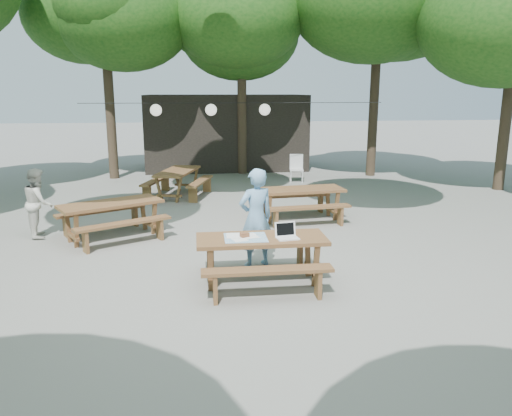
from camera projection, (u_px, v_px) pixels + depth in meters
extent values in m
plane|color=slate|center=(235.00, 250.00, 9.47)|extent=(80.00, 80.00, 0.00)
cube|color=black|center=(226.00, 132.00, 19.35)|extent=(6.00, 3.00, 2.80)
cube|color=brown|center=(261.00, 239.00, 7.68)|extent=(2.00, 0.80, 0.06)
cube|color=brown|center=(267.00, 270.00, 7.12)|extent=(1.90, 0.28, 0.05)
cube|color=brown|center=(256.00, 243.00, 8.37)|extent=(1.90, 0.28, 0.05)
cube|color=brown|center=(261.00, 262.00, 7.77)|extent=(1.70, 0.70, 0.69)
cube|color=brown|center=(111.00, 204.00, 10.08)|extent=(2.14, 1.66, 0.06)
cube|color=brown|center=(124.00, 223.00, 9.63)|extent=(1.80, 1.16, 0.05)
cube|color=brown|center=(101.00, 211.00, 10.66)|extent=(1.80, 1.16, 0.05)
cube|color=brown|center=(112.00, 222.00, 10.17)|extent=(1.83, 1.43, 0.69)
cube|color=brown|center=(300.00, 190.00, 11.51)|extent=(2.07, 1.00, 0.06)
cube|color=brown|center=(309.00, 207.00, 10.96)|extent=(1.92, 0.47, 0.05)
cube|color=brown|center=(292.00, 196.00, 12.19)|extent=(1.92, 0.47, 0.05)
cube|color=brown|center=(300.00, 206.00, 11.60)|extent=(1.76, 0.87, 0.69)
cube|color=brown|center=(178.00, 171.00, 14.13)|extent=(1.32, 2.14, 0.06)
cube|color=brown|center=(200.00, 181.00, 14.09)|extent=(0.79, 1.90, 0.05)
cube|color=brown|center=(156.00, 180.00, 14.29)|extent=(0.79, 1.90, 0.05)
cube|color=brown|center=(178.00, 184.00, 14.22)|extent=(1.14, 1.83, 0.69)
imported|color=#75A9D6|center=(256.00, 218.00, 8.45)|extent=(0.72, 0.58, 1.70)
imported|color=silver|center=(39.00, 203.00, 10.22)|extent=(0.69, 0.80, 1.42)
cube|color=silver|center=(297.00, 170.00, 16.47)|extent=(0.50, 0.50, 0.04)
cube|color=silver|center=(296.00, 161.00, 16.61)|extent=(0.44, 0.10, 0.48)
cube|color=silver|center=(296.00, 176.00, 16.52)|extent=(0.48, 0.48, 0.38)
cube|color=white|center=(288.00, 238.00, 7.59)|extent=(0.36, 0.28, 0.02)
cube|color=white|center=(285.00, 229.00, 7.68)|extent=(0.34, 0.11, 0.23)
cube|color=black|center=(285.00, 229.00, 7.67)|extent=(0.28, 0.09, 0.19)
cube|color=teal|center=(246.00, 238.00, 7.65)|extent=(0.66, 0.56, 0.01)
cube|color=white|center=(239.00, 239.00, 7.57)|extent=(0.28, 0.34, 0.00)
cube|color=white|center=(250.00, 236.00, 7.72)|extent=(0.26, 0.33, 0.00)
cube|color=white|center=(233.00, 236.00, 7.72)|extent=(0.23, 0.31, 0.00)
cube|color=brown|center=(245.00, 235.00, 7.66)|extent=(0.15, 0.13, 0.06)
cylinder|color=black|center=(235.00, 103.00, 14.73)|extent=(9.00, 0.02, 0.02)
sphere|color=white|center=(156.00, 110.00, 14.50)|extent=(0.34, 0.34, 0.34)
sphere|color=white|center=(211.00, 110.00, 14.69)|extent=(0.34, 0.34, 0.34)
sphere|color=white|center=(265.00, 110.00, 14.88)|extent=(0.34, 0.34, 0.34)
cylinder|color=#2D2319|center=(110.00, 105.00, 16.70)|extent=(0.32, 0.32, 4.95)
ellipsoid|color=#154913|center=(104.00, 17.00, 16.06)|extent=(4.37, 4.37, 3.28)
cylinder|color=#2D2319|center=(242.00, 110.00, 17.76)|extent=(0.32, 0.32, 4.58)
ellipsoid|color=#154913|center=(242.00, 33.00, 17.16)|extent=(4.24, 4.24, 3.18)
cylinder|color=#2D2319|center=(374.00, 100.00, 17.24)|extent=(0.32, 0.32, 5.28)
ellipsoid|color=#154913|center=(379.00, 9.00, 16.56)|extent=(4.96, 4.96, 3.72)
cylinder|color=#2D2319|center=(506.00, 114.00, 14.78)|extent=(0.32, 0.32, 4.57)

